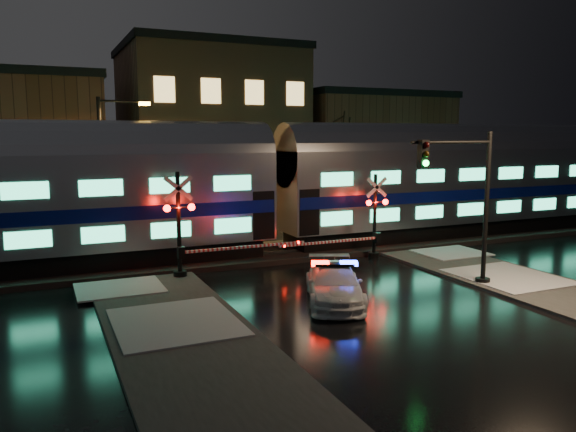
% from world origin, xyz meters
% --- Properties ---
extents(ground, '(120.00, 120.00, 0.00)m').
position_xyz_m(ground, '(0.00, 0.00, 0.00)').
color(ground, black).
rests_on(ground, ground).
extents(ballast, '(90.00, 4.20, 0.24)m').
position_xyz_m(ballast, '(0.00, 5.00, 0.12)').
color(ballast, black).
rests_on(ballast, ground).
extents(sidewalk_left, '(4.00, 20.00, 0.12)m').
position_xyz_m(sidewalk_left, '(-6.50, -6.00, 0.06)').
color(sidewalk_left, '#2D2D2D').
rests_on(sidewalk_left, ground).
extents(sidewalk_right, '(4.00, 20.00, 0.12)m').
position_xyz_m(sidewalk_right, '(6.50, -6.00, 0.06)').
color(sidewalk_right, '#2D2D2D').
rests_on(sidewalk_right, ground).
extents(building_mid, '(12.00, 11.00, 11.50)m').
position_xyz_m(building_mid, '(2.00, 22.50, 5.75)').
color(building_mid, brown).
rests_on(building_mid, ground).
extents(building_right, '(12.00, 10.00, 8.50)m').
position_xyz_m(building_right, '(15.00, 22.00, 4.25)').
color(building_right, '#512C1F').
rests_on(building_right, ground).
extents(train, '(51.00, 3.12, 5.92)m').
position_xyz_m(train, '(-0.03, 5.00, 3.38)').
color(train, black).
rests_on(train, ballast).
extents(police_car, '(3.36, 4.71, 1.42)m').
position_xyz_m(police_car, '(-1.09, -2.80, 0.64)').
color(police_car, silver).
rests_on(police_car, ground).
extents(crossing_signal_right, '(5.44, 0.64, 3.85)m').
position_xyz_m(crossing_signal_right, '(3.46, 2.30, 1.59)').
color(crossing_signal_right, black).
rests_on(crossing_signal_right, ground).
extents(crossing_signal_left, '(5.92, 0.66, 4.19)m').
position_xyz_m(crossing_signal_left, '(-4.73, 2.31, 1.74)').
color(crossing_signal_left, black).
rests_on(crossing_signal_left, ground).
extents(traffic_light, '(3.69, 0.68, 5.71)m').
position_xyz_m(traffic_light, '(4.12, -3.22, 3.04)').
color(traffic_light, black).
rests_on(traffic_light, ground).
extents(streetlight, '(2.46, 0.26, 7.34)m').
position_xyz_m(streetlight, '(-6.92, 9.00, 4.23)').
color(streetlight, black).
rests_on(streetlight, ground).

